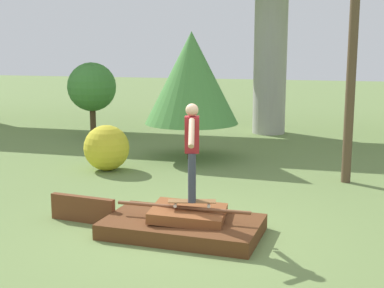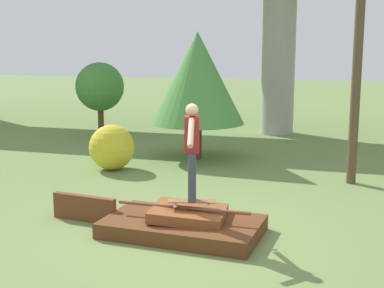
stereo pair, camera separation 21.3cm
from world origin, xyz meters
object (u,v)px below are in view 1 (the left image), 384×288
object	(u,v)px
skateboard	(192,202)
skater	(192,146)
bush_yellow_flowering	(107,148)
tree_behind_left	(191,78)
tree_behind_right	(92,87)

from	to	relation	value
skateboard	skater	size ratio (longest dim) A/B	0.51
bush_yellow_flowering	skateboard	bearing A→B (deg)	-49.97
skateboard	tree_behind_left	world-z (taller)	tree_behind_left
skateboard	skater	world-z (taller)	skater
skater	tree_behind_right	bearing A→B (deg)	124.80
tree_behind_left	bush_yellow_flowering	bearing A→B (deg)	-131.25
skater	tree_behind_left	distance (m)	5.82
skateboard	tree_behind_left	distance (m)	6.00
skater	tree_behind_right	distance (m)	9.73
tree_behind_left	tree_behind_right	xyz separation A→B (m)	(-4.00, 2.42, -0.49)
skateboard	skater	xyz separation A→B (m)	(-0.00, -0.00, 0.89)
skateboard	tree_behind_left	xyz separation A→B (m)	(-1.55, 5.57, 1.58)
skater	bush_yellow_flowering	xyz separation A→B (m)	(-3.15, 3.75, -0.88)
tree_behind_left	tree_behind_right	bearing A→B (deg)	148.84
skateboard	tree_behind_right	xyz separation A→B (m)	(-5.55, 7.99, 1.09)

